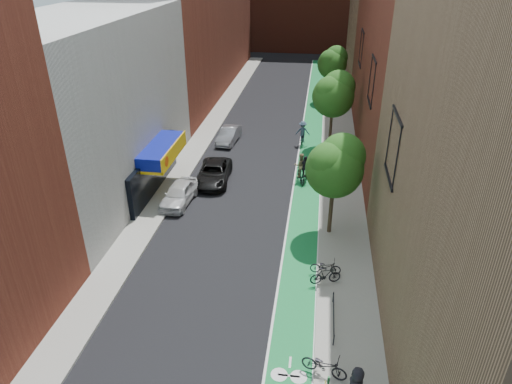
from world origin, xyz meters
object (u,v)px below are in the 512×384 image
at_px(parked_car_black, 214,173).
at_px(cyclist_lane_far, 303,134).
at_px(parked_car_silver, 229,135).
at_px(cyclist_lane_mid, 305,173).
at_px(parked_car_white, 179,194).
at_px(cyclist_lane_near, 300,169).

bearing_deg(parked_car_black, cyclist_lane_far, 49.43).
height_order(parked_car_silver, cyclist_lane_mid, cyclist_lane_mid).
xyz_separation_m(parked_car_white, cyclist_lane_near, (8.00, 4.60, 0.24)).
bearing_deg(cyclist_lane_mid, cyclist_lane_near, -23.22).
xyz_separation_m(cyclist_lane_mid, cyclist_lane_far, (-0.58, 7.42, 0.23)).
bearing_deg(cyclist_lane_near, cyclist_lane_far, -103.20).
distance_m(cyclist_lane_near, cyclist_lane_far, 7.17).
xyz_separation_m(parked_car_silver, cyclist_lane_near, (6.81, -6.98, 0.29)).
bearing_deg(parked_car_white, cyclist_lane_near, 34.07).
bearing_deg(parked_car_black, parked_car_silver, 89.54).
bearing_deg(parked_car_silver, cyclist_lane_mid, -39.83).
bearing_deg(parked_car_black, parked_car_white, -117.40).
bearing_deg(parked_car_silver, cyclist_lane_far, 7.00).
distance_m(parked_car_black, cyclist_lane_mid, 6.82).
relative_size(parked_car_white, parked_car_black, 0.85).
bearing_deg(parked_car_black, cyclist_lane_mid, 2.92).
distance_m(parked_car_black, cyclist_lane_far, 10.26).
height_order(parked_car_black, cyclist_lane_near, cyclist_lane_near).
height_order(cyclist_lane_near, cyclist_lane_far, cyclist_lane_far).
relative_size(parked_car_white, cyclist_lane_far, 1.91).
bearing_deg(parked_car_white, cyclist_lane_far, 60.65).
distance_m(parked_car_white, parked_car_silver, 11.64).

